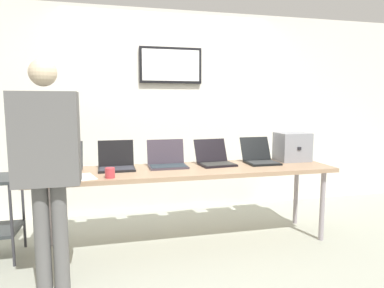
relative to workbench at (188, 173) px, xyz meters
The scene contains 12 objects.
ground 0.73m from the workbench, ahead, with size 8.00×8.00×0.04m, color #9DA192.
back_wall 1.27m from the workbench, 89.98° to the left, with size 8.00×0.11×2.54m.
workbench is the anchor object (origin of this frame).
equipment_box 1.25m from the workbench, ahead, with size 0.34×0.29×0.31m.
laptop_station_0 1.19m from the workbench, behind, with size 0.37×0.34×0.27m.
laptop_station_1 0.70m from the workbench, 169.58° to the left, with size 0.34×0.30×0.27m.
laptop_station_2 0.26m from the workbench, 143.22° to the left, with size 0.38×0.31×0.26m.
laptop_station_3 0.36m from the workbench, 24.24° to the left, with size 0.38×0.39×0.25m.
laptop_station_4 0.83m from the workbench, ahead, with size 0.33×0.39×0.26m.
person 1.36m from the workbench, 152.02° to the right, with size 0.44×0.59×1.70m.
coffee_mug 0.79m from the workbench, 161.42° to the right, with size 0.08×0.08×0.09m.
paper_sheet 1.00m from the workbench, behind, with size 0.28×0.34×0.00m.
Camera 1 is at (-0.73, -3.15, 1.40)m, focal length 31.50 mm.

